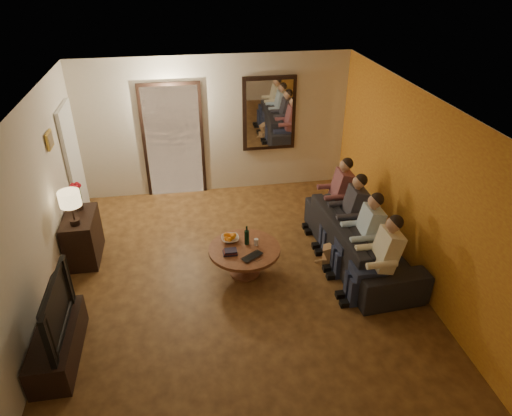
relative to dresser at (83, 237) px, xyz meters
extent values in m
cube|color=#492C13|center=(2.25, -1.03, -0.37)|extent=(5.00, 6.00, 0.01)
cube|color=white|center=(2.25, -1.03, 2.23)|extent=(5.00, 6.00, 0.01)
cube|color=beige|center=(2.25, 1.97, 0.93)|extent=(5.00, 0.02, 2.60)
cube|color=beige|center=(2.25, -4.03, 0.93)|extent=(5.00, 0.02, 2.60)
cube|color=beige|center=(-0.25, -1.03, 0.93)|extent=(0.02, 6.00, 2.60)
cube|color=beige|center=(4.75, -1.03, 0.93)|extent=(0.02, 6.00, 2.60)
cube|color=orange|center=(4.74, -1.03, 0.93)|extent=(0.01, 6.00, 2.60)
cube|color=#FFE0A5|center=(1.45, 1.95, 0.68)|extent=(1.00, 0.06, 2.10)
cube|color=black|center=(1.45, 1.94, 0.68)|extent=(1.12, 0.04, 2.22)
cube|color=silver|center=(1.70, 1.96, 0.53)|extent=(0.45, 0.03, 1.70)
cube|color=black|center=(3.25, 1.93, 1.13)|extent=(1.00, 0.05, 1.40)
cube|color=white|center=(3.25, 1.90, 1.13)|extent=(0.86, 0.02, 1.26)
cube|color=white|center=(-0.21, 1.27, 0.65)|extent=(0.06, 0.85, 2.04)
cube|color=#B28C33|center=(-0.22, 0.27, 1.48)|extent=(0.03, 0.28, 0.24)
cube|color=brown|center=(-0.21, 0.27, 1.48)|extent=(0.01, 0.22, 0.18)
cube|color=black|center=(0.00, 0.00, 0.00)|extent=(0.45, 0.83, 0.74)
cube|color=black|center=(0.00, -2.02, -0.17)|extent=(0.45, 1.21, 0.40)
imported|color=black|center=(0.00, -2.02, 0.36)|extent=(1.13, 0.15, 0.65)
imported|color=black|center=(4.15, -0.75, -0.01)|extent=(2.50, 1.10, 0.71)
cylinder|color=brown|center=(2.37, -0.81, -0.14)|extent=(1.26, 1.26, 0.45)
imported|color=white|center=(2.19, -0.59, 0.11)|extent=(0.26, 0.26, 0.06)
cylinder|color=silver|center=(2.55, -0.76, 0.13)|extent=(0.06, 0.06, 0.10)
imported|color=black|center=(2.47, -1.09, 0.09)|extent=(0.39, 0.36, 0.03)
camera|label=1|loc=(1.63, -6.14, 3.84)|focal=32.00mm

